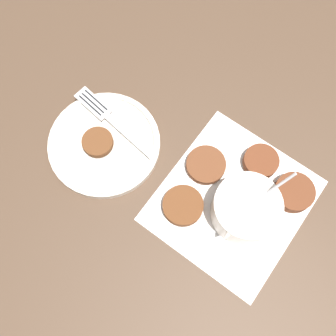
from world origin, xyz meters
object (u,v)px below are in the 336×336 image
at_px(sauce_bowl, 244,209).
at_px(fork, 107,116).
at_px(serving_plate, 104,143).
at_px(fritter_on_plate, 98,142).

height_order(sauce_bowl, fork, sauce_bowl).
height_order(sauce_bowl, serving_plate, sauce_bowl).
bearing_deg(fork, fritter_on_plate, 21.84).
bearing_deg(fork, serving_plate, 30.63).
bearing_deg(sauce_bowl, serving_plate, -80.71).
relative_size(sauce_bowl, fork, 0.69).
relative_size(serving_plate, fork, 1.04).
distance_m(serving_plate, fork, 0.05).
xyz_separation_m(sauce_bowl, serving_plate, (0.04, -0.27, -0.02)).
relative_size(fritter_on_plate, fork, 0.28).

